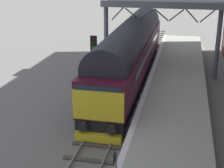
% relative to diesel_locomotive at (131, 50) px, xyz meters
% --- Properties ---
extents(ground_plane, '(140.00, 140.00, 0.00)m').
position_rel_diesel_locomotive_xyz_m(ground_plane, '(-0.00, -8.39, -2.49)').
color(ground_plane, slate).
rests_on(ground_plane, ground).
extents(track_main, '(2.50, 60.00, 0.15)m').
position_rel_diesel_locomotive_xyz_m(track_main, '(-0.00, -8.39, -2.44)').
color(track_main, gray).
rests_on(track_main, ground).
extents(station_platform, '(4.00, 44.00, 1.01)m').
position_rel_diesel_locomotive_xyz_m(station_platform, '(3.60, -8.39, -1.99)').
color(station_platform, '#9FA696').
rests_on(station_platform, ground).
extents(diesel_locomotive, '(2.74, 20.34, 4.68)m').
position_rel_diesel_locomotive_xyz_m(diesel_locomotive, '(0.00, 0.00, 0.00)').
color(diesel_locomotive, black).
rests_on(diesel_locomotive, ground).
extents(signal_post_near, '(0.44, 0.22, 4.30)m').
position_rel_diesel_locomotive_xyz_m(signal_post_near, '(-1.83, -3.97, 0.32)').
color(signal_post_near, gray).
rests_on(signal_post_near, ground).
extents(platform_number_sign, '(0.10, 0.44, 1.81)m').
position_rel_diesel_locomotive_xyz_m(platform_number_sign, '(2.00, -15.27, -0.27)').
color(platform_number_sign, slate).
rests_on(platform_number_sign, station_platform).
extents(overhead_footbridge, '(9.30, 2.00, 6.04)m').
position_rel_diesel_locomotive_xyz_m(overhead_footbridge, '(2.05, 1.90, 2.89)').
color(overhead_footbridge, slate).
rests_on(overhead_footbridge, ground).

